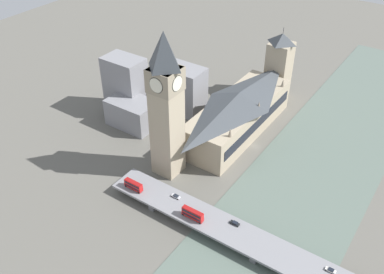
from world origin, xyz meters
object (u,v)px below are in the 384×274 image
(clock_tower, at_px, (166,103))
(car_northbound_tail, at_px, (235,223))
(double_decker_bus_mid, at_px, (133,185))
(car_southbound_mid, at_px, (331,270))
(victoria_tower, at_px, (279,65))
(double_decker_bus_lead, at_px, (193,214))
(car_northbound_lead, at_px, (176,196))
(road_bridge, at_px, (260,246))
(parliament_hall, at_px, (239,112))

(clock_tower, bearing_deg, car_northbound_tail, 160.03)
(double_decker_bus_mid, bearing_deg, clock_tower, -93.55)
(car_northbound_tail, xyz_separation_m, car_southbound_mid, (-44.53, 0.25, -0.07))
(victoria_tower, distance_m, double_decker_bus_lead, 136.02)
(car_northbound_lead, bearing_deg, victoria_tower, -86.94)
(car_northbound_tail, bearing_deg, double_decker_bus_lead, 23.19)
(victoria_tower, distance_m, car_northbound_lead, 128.09)
(clock_tower, relative_size, double_decker_bus_mid, 7.80)
(clock_tower, bearing_deg, double_decker_bus_mid, 86.45)
(double_decker_bus_lead, bearing_deg, car_southbound_mid, -173.24)
(clock_tower, relative_size, road_bridge, 0.50)
(victoria_tower, xyz_separation_m, double_decker_bus_lead, (-21.23, 133.59, -14.37))
(double_decker_bus_mid, xyz_separation_m, car_southbound_mid, (-97.60, -7.57, -1.92))
(parliament_hall, bearing_deg, clock_tower, 76.87)
(parliament_hall, xyz_separation_m, double_decker_bus_lead, (-21.17, 79.59, -5.51))
(victoria_tower, height_order, double_decker_bus_mid, victoria_tower)
(car_northbound_tail, height_order, car_southbound_mid, car_northbound_tail)
(double_decker_bus_mid, bearing_deg, road_bridge, -176.81)
(road_bridge, distance_m, double_decker_bus_lead, 33.19)
(double_decker_bus_lead, bearing_deg, parliament_hall, -75.11)
(clock_tower, bearing_deg, double_decker_bus_lead, 141.91)
(victoria_tower, xyz_separation_m, car_northbound_lead, (-6.79, 126.85, -16.45))
(parliament_hall, distance_m, victoria_tower, 54.72)
(car_northbound_tail, bearing_deg, parliament_hall, -61.54)
(clock_tower, xyz_separation_m, road_bridge, (-66.38, 22.72, -37.89))
(parliament_hall, relative_size, car_northbound_tail, 18.81)
(road_bridge, height_order, car_southbound_mid, car_southbound_mid)
(victoria_tower, bearing_deg, car_southbound_mid, 123.52)
(car_northbound_lead, relative_size, car_southbound_mid, 1.10)
(victoria_tower, bearing_deg, road_bridge, 112.56)
(double_decker_bus_mid, bearing_deg, car_northbound_lead, -161.60)
(road_bridge, xyz_separation_m, double_decker_bus_mid, (68.02, 3.79, 3.51))
(road_bridge, distance_m, car_northbound_lead, 47.35)
(clock_tower, height_order, double_decker_bus_mid, clock_tower)
(double_decker_bus_mid, height_order, car_southbound_mid, double_decker_bus_mid)
(double_decker_bus_lead, distance_m, car_northbound_tail, 19.51)
(clock_tower, height_order, car_southbound_mid, clock_tower)
(victoria_tower, height_order, road_bridge, victoria_tower)
(double_decker_bus_mid, xyz_separation_m, car_northbound_tail, (-53.07, -7.82, -1.85))
(double_decker_bus_lead, bearing_deg, victoria_tower, -80.97)
(double_decker_bus_lead, distance_m, double_decker_bus_mid, 35.23)
(victoria_tower, bearing_deg, double_decker_bus_mid, 84.02)
(parliament_hall, xyz_separation_m, double_decker_bus_mid, (14.06, 79.77, -5.71))
(parliament_hall, height_order, clock_tower, clock_tower)
(clock_tower, xyz_separation_m, double_decker_bus_lead, (-33.59, 26.33, -34.18))
(double_decker_bus_mid, xyz_separation_m, car_northbound_lead, (-20.80, -6.92, -1.88))
(parliament_hall, distance_m, car_northbound_tail, 82.19)
(parliament_hall, relative_size, road_bridge, 0.54)
(double_decker_bus_mid, distance_m, car_northbound_lead, 22.00)
(road_bridge, height_order, car_northbound_tail, car_northbound_tail)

